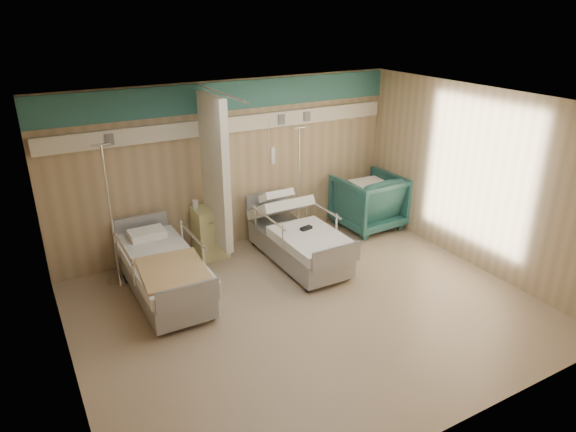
{
  "coord_description": "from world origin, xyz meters",
  "views": [
    {
      "loc": [
        -3.19,
        -5.11,
        3.89
      ],
      "look_at": [
        0.02,
        0.6,
        1.18
      ],
      "focal_mm": 32.0,
      "sensor_mm": 36.0,
      "label": 1
    }
  ],
  "objects": [
    {
      "name": "bed_right",
      "position": [
        0.6,
        1.3,
        0.32
      ],
      "size": [
        1.0,
        2.16,
        0.63
      ],
      "primitive_type": null,
      "color": "silver",
      "rests_on": "ground"
    },
    {
      "name": "white_cup",
      "position": [
        -0.73,
        2.31,
        0.92
      ],
      "size": [
        0.11,
        0.11,
        0.14
      ],
      "primitive_type": "cylinder",
      "rotation": [
        0.0,
        0.0,
        0.21
      ],
      "color": "white",
      "rests_on": "bedside_cabinet"
    },
    {
      "name": "iv_stand_left",
      "position": [
        -2.08,
        2.07,
        0.44
      ],
      "size": [
        0.38,
        0.38,
        2.14
      ],
      "rotation": [
        0.0,
        0.0,
        -0.37
      ],
      "color": "silver",
      "rests_on": "ground"
    },
    {
      "name": "waffle_blanket",
      "position": [
        2.43,
        1.88,
        1.05
      ],
      "size": [
        0.63,
        0.56,
        0.07
      ],
      "primitive_type": "cube",
      "rotation": [
        0.0,
        0.0,
        3.08
      ],
      "color": "white",
      "rests_on": "visitor_armchair"
    },
    {
      "name": "tan_blanket",
      "position": [
        -1.59,
        0.84,
        0.65
      ],
      "size": [
        0.91,
        1.11,
        0.04
      ],
      "primitive_type": "cube",
      "rotation": [
        0.0,
        0.0,
        -0.08
      ],
      "color": "tan",
      "rests_on": "bed_left"
    },
    {
      "name": "iv_stand_right",
      "position": [
        1.1,
        2.15,
        0.41
      ],
      "size": [
        0.36,
        0.36,
        2.0
      ],
      "rotation": [
        0.0,
        0.0,
        0.02
      ],
      "color": "silver",
      "rests_on": "ground"
    },
    {
      "name": "visitor_armchair",
      "position": [
        2.45,
        1.9,
        0.51
      ],
      "size": [
        1.12,
        1.15,
        1.01
      ],
      "primitive_type": "imported",
      "rotation": [
        0.0,
        0.0,
        3.18
      ],
      "color": "#215350",
      "rests_on": "ground"
    },
    {
      "name": "bed_left",
      "position": [
        -1.6,
        1.3,
        0.32
      ],
      "size": [
        1.0,
        2.16,
        0.63
      ],
      "primitive_type": null,
      "color": "silver",
      "rests_on": "ground"
    },
    {
      "name": "call_remote",
      "position": [
        0.64,
        1.13,
        0.65
      ],
      "size": [
        0.21,
        0.12,
        0.04
      ],
      "primitive_type": "cube",
      "rotation": [
        0.0,
        0.0,
        0.19
      ],
      "color": "black",
      "rests_on": "bed_right"
    },
    {
      "name": "toiletry_bag",
      "position": [
        -0.42,
        2.14,
        0.92
      ],
      "size": [
        0.26,
        0.18,
        0.13
      ],
      "primitive_type": "cube",
      "rotation": [
        0.0,
        0.0,
        0.12
      ],
      "color": "black",
      "rests_on": "bedside_cabinet"
    },
    {
      "name": "bedside_cabinet",
      "position": [
        -0.55,
        2.2,
        0.42
      ],
      "size": [
        0.5,
        0.48,
        0.85
      ],
      "primitive_type": "cube",
      "color": "#CAC67E",
      "rests_on": "ground"
    },
    {
      "name": "room_walls",
      "position": [
        -0.03,
        0.25,
        1.86
      ],
      "size": [
        6.04,
        5.04,
        2.82
      ],
      "color": "tan",
      "rests_on": "ground"
    },
    {
      "name": "ground",
      "position": [
        0.0,
        0.0,
        0.0
      ],
      "size": [
        6.0,
        5.0,
        0.0
      ],
      "primitive_type": "cube",
      "color": "gray",
      "rests_on": "ground"
    }
  ]
}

